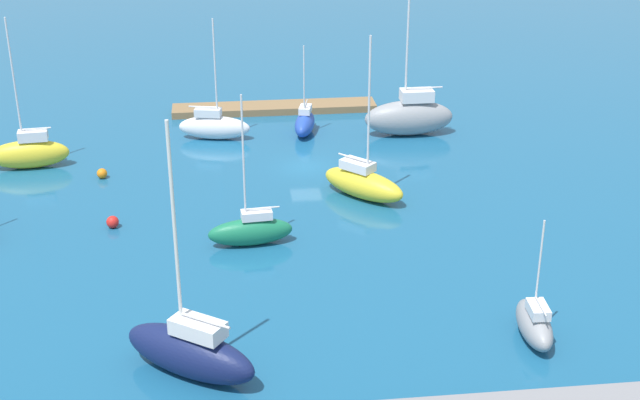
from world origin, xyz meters
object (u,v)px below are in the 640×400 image
object	(u,v)px
sailboat_navy_along_channel	(190,351)
sailboat_green_lone_south	(251,230)
mooring_buoy_red	(113,222)
sailboat_white_outer_mooring	(214,126)
mooring_buoy_orange	(102,173)
pier_dock	(274,108)
sailboat_yellow_by_breakwater	(29,152)
sailboat_blue_off_beacon	(305,123)
sailboat_gray_lone_north	(409,116)
sailboat_yellow_near_pier	(363,183)
sailboat_gray_far_north	(534,323)

from	to	relation	value
sailboat_navy_along_channel	sailboat_green_lone_south	bearing A→B (deg)	-69.12
sailboat_navy_along_channel	mooring_buoy_red	bearing A→B (deg)	-37.27
sailboat_white_outer_mooring	mooring_buoy_orange	size ratio (longest dim) A/B	13.20
pier_dock	sailboat_green_lone_south	size ratio (longest dim) A/B	1.86
sailboat_yellow_by_breakwater	sailboat_blue_off_beacon	bearing A→B (deg)	-171.14
mooring_buoy_red	pier_dock	bearing A→B (deg)	-117.88
sailboat_yellow_by_breakwater	sailboat_gray_lone_north	bearing A→B (deg)	-177.37
sailboat_blue_off_beacon	mooring_buoy_orange	distance (m)	19.09
pier_dock	sailboat_yellow_near_pier	bearing A→B (deg)	103.70
sailboat_blue_off_beacon	sailboat_yellow_near_pier	bearing A→B (deg)	24.48
sailboat_gray_far_north	sailboat_yellow_near_pier	bearing A→B (deg)	20.71
mooring_buoy_red	sailboat_yellow_near_pier	bearing A→B (deg)	-170.12
sailboat_yellow_near_pier	sailboat_white_outer_mooring	bearing A→B (deg)	173.68
pier_dock	mooring_buoy_orange	xyz separation A→B (m)	(14.73, 15.34, 0.08)
sailboat_blue_off_beacon	mooring_buoy_orange	world-z (taller)	sailboat_blue_off_beacon
sailboat_blue_off_beacon	sailboat_yellow_by_breakwater	bearing A→B (deg)	-63.02
sailboat_yellow_by_breakwater	sailboat_gray_far_north	bearing A→B (deg)	132.81
sailboat_yellow_by_breakwater	mooring_buoy_orange	size ratio (longest dim) A/B	15.19
sailboat_gray_lone_north	sailboat_green_lone_south	world-z (taller)	sailboat_gray_lone_north
pier_dock	sailboat_white_outer_mooring	world-z (taller)	sailboat_white_outer_mooring
pier_dock	sailboat_white_outer_mooring	size ratio (longest dim) A/B	1.82
sailboat_white_outer_mooring	mooring_buoy_red	world-z (taller)	sailboat_white_outer_mooring
sailboat_blue_off_beacon	mooring_buoy_red	size ratio (longest dim) A/B	9.36
sailboat_yellow_near_pier	mooring_buoy_orange	xyz separation A→B (m)	(19.95, -6.09, -0.80)
mooring_buoy_red	sailboat_blue_off_beacon	bearing A→B (deg)	-130.54
sailboat_yellow_by_breakwater	pier_dock	bearing A→B (deg)	-154.14
mooring_buoy_orange	sailboat_gray_lone_north	bearing A→B (deg)	-164.57
pier_dock	sailboat_blue_off_beacon	distance (m)	7.13
pier_dock	sailboat_navy_along_channel	distance (m)	43.55
sailboat_gray_lone_north	sailboat_blue_off_beacon	xyz separation A→B (m)	(9.24, -1.37, -0.72)
pier_dock	mooring_buoy_red	bearing A→B (deg)	62.12
sailboat_yellow_by_breakwater	sailboat_yellow_near_pier	bearing A→B (deg)	155.88
sailboat_navy_along_channel	mooring_buoy_orange	xyz separation A→B (m)	(7.51, -27.60, -1.05)
sailboat_gray_lone_north	sailboat_white_outer_mooring	size ratio (longest dim) A/B	1.19
sailboat_navy_along_channel	mooring_buoy_orange	world-z (taller)	sailboat_navy_along_channel
sailboat_white_outer_mooring	sailboat_gray_lone_north	bearing A→B (deg)	8.84
sailboat_yellow_by_breakwater	sailboat_yellow_near_pier	size ratio (longest dim) A/B	0.99
sailboat_blue_off_beacon	sailboat_green_lone_south	world-z (taller)	sailboat_green_lone_south
sailboat_gray_lone_north	sailboat_gray_far_north	bearing A→B (deg)	89.62
sailboat_white_outer_mooring	sailboat_yellow_near_pier	world-z (taller)	sailboat_yellow_near_pier
sailboat_yellow_near_pier	sailboat_navy_along_channel	bearing A→B (deg)	-74.20
sailboat_white_outer_mooring	sailboat_gray_far_north	bearing A→B (deg)	-51.59
sailboat_green_lone_south	mooring_buoy_orange	size ratio (longest dim) A/B	12.96
sailboat_blue_off_beacon	pier_dock	bearing A→B (deg)	-147.99
pier_dock	sailboat_green_lone_south	xyz separation A→B (m)	(3.49, 28.33, 0.74)
sailboat_blue_off_beacon	sailboat_green_lone_south	size ratio (longest dim) A/B	0.77
sailboat_gray_lone_north	sailboat_gray_far_north	xyz separation A→B (m)	(0.01, 33.64, -0.74)
sailboat_green_lone_south	sailboat_white_outer_mooring	bearing A→B (deg)	-88.72
sailboat_gray_lone_north	sailboat_green_lone_south	distance (m)	25.21
sailboat_yellow_by_breakwater	mooring_buoy_red	distance (m)	14.51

